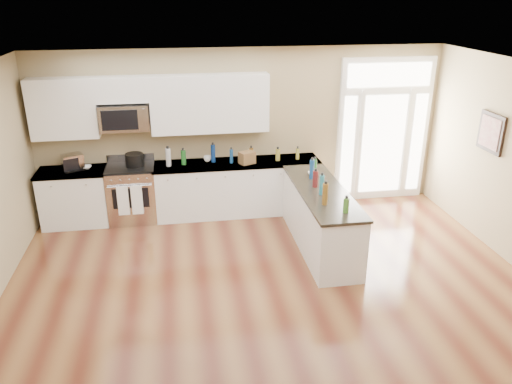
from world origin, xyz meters
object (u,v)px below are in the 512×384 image
peninsula_cabinet (320,220)px  kitchen_range (132,193)px  stockpot (134,159)px  toaster_oven (73,162)px

peninsula_cabinet → kitchen_range: size_ratio=2.15×
peninsula_cabinet → stockpot: size_ratio=7.83×
stockpot → toaster_oven: bearing=-178.8°
peninsula_cabinet → stockpot: (-2.78, 1.48, 0.63)m
peninsula_cabinet → kitchen_range: kitchen_range is taller
kitchen_range → toaster_oven: size_ratio=3.48×
toaster_oven → peninsula_cabinet: bearing=-45.5°
peninsula_cabinet → kitchen_range: 3.21m
stockpot → kitchen_range: bearing=-156.6°
kitchen_range → toaster_oven: (-0.89, 0.02, 0.59)m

